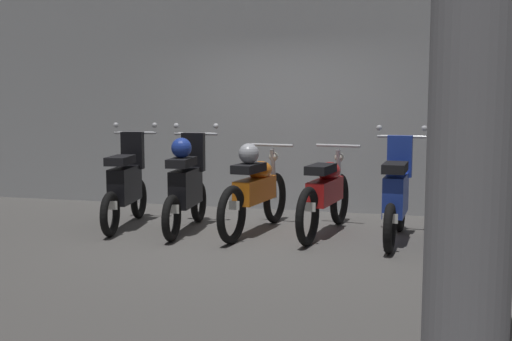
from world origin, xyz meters
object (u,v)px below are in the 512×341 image
(motorbike_slot_4, at_px, (396,195))
(bicycle, at_px, (486,210))
(motorbike_slot_0, at_px, (126,185))
(support_pillar, at_px, (474,94))
(motorbike_slot_1, at_px, (186,184))
(motorbike_slot_2, at_px, (255,189))
(motorbike_slot_3, at_px, (326,193))

(motorbike_slot_4, height_order, bicycle, motorbike_slot_4)
(motorbike_slot_0, height_order, support_pillar, support_pillar)
(motorbike_slot_0, distance_m, support_pillar, 5.17)
(motorbike_slot_1, relative_size, motorbike_slot_2, 0.87)
(motorbike_slot_2, height_order, support_pillar, support_pillar)
(motorbike_slot_2, bearing_deg, motorbike_slot_3, 8.85)
(motorbike_slot_3, relative_size, support_pillar, 0.60)
(support_pillar, bearing_deg, motorbike_slot_2, 123.57)
(motorbike_slot_2, relative_size, motorbike_slot_4, 1.15)
(motorbike_slot_1, bearing_deg, motorbike_slot_4, 1.64)
(motorbike_slot_2, distance_m, motorbike_slot_3, 0.84)
(motorbike_slot_3, relative_size, bicycle, 1.12)
(motorbike_slot_3, bearing_deg, motorbike_slot_2, -171.15)
(motorbike_slot_1, xyz_separation_m, bicycle, (3.46, 0.28, -0.21))
(motorbike_slot_2, bearing_deg, support_pillar, -56.43)
(motorbike_slot_0, height_order, bicycle, motorbike_slot_0)
(bicycle, height_order, support_pillar, support_pillar)
(motorbike_slot_3, distance_m, support_pillar, 3.89)
(motorbike_slot_2, xyz_separation_m, motorbike_slot_4, (1.65, -0.06, 0.00))
(bicycle, bearing_deg, motorbike_slot_3, -179.33)
(motorbike_slot_0, distance_m, bicycle, 4.29)
(motorbike_slot_0, distance_m, motorbike_slot_2, 1.66)
(motorbike_slot_3, bearing_deg, motorbike_slot_0, -175.39)
(motorbike_slot_3, bearing_deg, motorbike_slot_4, -12.82)
(motorbike_slot_0, relative_size, motorbike_slot_1, 1.00)
(motorbike_slot_1, height_order, support_pillar, support_pillar)
(motorbike_slot_2, height_order, motorbike_slot_4, motorbike_slot_4)
(support_pillar, bearing_deg, motorbike_slot_3, 111.78)
(bicycle, bearing_deg, motorbike_slot_1, -175.37)
(motorbike_slot_1, bearing_deg, motorbike_slot_2, 8.90)
(motorbike_slot_0, distance_m, motorbike_slot_1, 0.83)
(motorbike_slot_3, bearing_deg, bicycle, 0.67)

